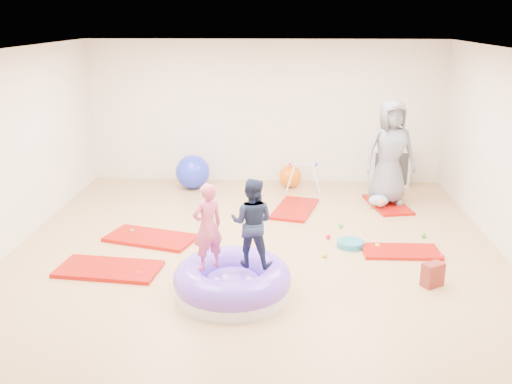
{
  "coord_description": "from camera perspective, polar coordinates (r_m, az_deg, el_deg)",
  "views": [
    {
      "loc": [
        0.36,
        -7.2,
        3.25
      ],
      "look_at": [
        0.0,
        0.3,
        0.9
      ],
      "focal_mm": 40.0,
      "sensor_mm": 36.0,
      "label": 1
    }
  ],
  "objects": [
    {
      "name": "gym_mat_mid_left",
      "position": [
        8.75,
        -10.49,
        -4.54
      ],
      "size": [
        1.45,
        1.01,
        0.05
      ],
      "primitive_type": "cube",
      "rotation": [
        0.0,
        0.0,
        -0.29
      ],
      "color": "#A30D06",
      "rests_on": "ground"
    },
    {
      "name": "child_pink",
      "position": [
        6.64,
        -4.88,
        -3.07
      ],
      "size": [
        0.46,
        0.43,
        1.05
      ],
      "primitive_type": "imported",
      "rotation": [
        0.0,
        0.0,
        3.77
      ],
      "color": "#CD4D6C",
      "rests_on": "inflatable_cushion"
    },
    {
      "name": "infant_play_gym",
      "position": [
        11.0,
        4.72,
        1.99
      ],
      "size": [
        0.67,
        0.64,
        0.52
      ],
      "rotation": [
        0.0,
        0.0,
        -0.2
      ],
      "color": "silver",
      "rests_on": "ground"
    },
    {
      "name": "infant",
      "position": [
        10.12,
        12.2,
        -0.87
      ],
      "size": [
        0.34,
        0.35,
        0.2
      ],
      "color": "#8AA4D7",
      "rests_on": "gym_mat_rear_right"
    },
    {
      "name": "gym_mat_front_left",
      "position": [
        7.84,
        -14.51,
        -7.47
      ],
      "size": [
        1.4,
        0.81,
        0.06
      ],
      "primitive_type": "cube",
      "rotation": [
        0.0,
        0.0,
        -0.11
      ],
      "color": "#A30D06",
      "rests_on": "ground"
    },
    {
      "name": "yellow_toy",
      "position": [
        7.11,
        -2.69,
        -9.68
      ],
      "size": [
        0.21,
        0.21,
        0.03
      ],
      "primitive_type": "cylinder",
      "color": "yellow",
      "rests_on": "ground"
    },
    {
      "name": "room",
      "position": [
        7.44,
        -0.11,
        2.99
      ],
      "size": [
        7.01,
        8.01,
        2.81
      ],
      "color": "tan",
      "rests_on": "ground"
    },
    {
      "name": "child_navy",
      "position": [
        6.7,
        -0.41,
        -2.67
      ],
      "size": [
        0.59,
        0.49,
        1.08
      ],
      "primitive_type": "imported",
      "rotation": [
        0.0,
        0.0,
        2.97
      ],
      "color": "#19223C",
      "rests_on": "inflatable_cushion"
    },
    {
      "name": "inflatable_cushion",
      "position": [
        6.94,
        -2.37,
        -8.96
      ],
      "size": [
        1.42,
        1.42,
        0.45
      ],
      "rotation": [
        0.0,
        0.0,
        0.04
      ],
      "color": "silver",
      "rests_on": "ground"
    },
    {
      "name": "balance_disc",
      "position": [
        8.46,
        9.43,
        -5.13
      ],
      "size": [
        0.4,
        0.4,
        0.09
      ],
      "primitive_type": "cylinder",
      "color": "#1F7484",
      "rests_on": "ground"
    },
    {
      "name": "adult_caregiver",
      "position": [
        10.17,
        13.27,
        3.88
      ],
      "size": [
        0.98,
        0.73,
        1.82
      ],
      "primitive_type": "imported",
      "rotation": [
        0.0,
        0.0,
        0.18
      ],
      "color": "slate",
      "rests_on": "gym_mat_rear_right"
    },
    {
      "name": "cube_shelf",
      "position": [
        11.56,
        13.22,
        2.48
      ],
      "size": [
        0.74,
        0.37,
        0.74
      ],
      "color": "silver",
      "rests_on": "ground"
    },
    {
      "name": "gym_mat_center_back",
      "position": [
        9.89,
        3.89,
        -1.69
      ],
      "size": [
        0.89,
        1.33,
        0.05
      ],
      "primitive_type": "cube",
      "rotation": [
        0.0,
        0.0,
        1.32
      ],
      "color": "#A30D06",
      "rests_on": "ground"
    },
    {
      "name": "exercise_ball_blue",
      "position": [
        11.1,
        -6.35,
        2.02
      ],
      "size": [
        0.66,
        0.66,
        0.66
      ],
      "primitive_type": "sphere",
      "color": "#2331D8",
      "rests_on": "ground"
    },
    {
      "name": "gym_mat_right",
      "position": [
        8.4,
        14.28,
        -5.79
      ],
      "size": [
        1.08,
        0.55,
        0.04
      ],
      "primitive_type": "cube",
      "rotation": [
        0.0,
        0.0,
        0.01
      ],
      "color": "#A30D06",
      "rests_on": "ground"
    },
    {
      "name": "backpack",
      "position": [
        7.49,
        17.25,
        -7.9
      ],
      "size": [
        0.31,
        0.28,
        0.3
      ],
      "primitive_type": "cube",
      "rotation": [
        0.0,
        0.0,
        0.57
      ],
      "color": "#B62214",
      "rests_on": "ground"
    },
    {
      "name": "ball_pit_balls",
      "position": [
        8.47,
        4.62,
        -4.96
      ],
      "size": [
        4.62,
        1.97,
        0.08
      ],
      "color": "red",
      "rests_on": "ground"
    },
    {
      "name": "gym_mat_rear_right",
      "position": [
        10.37,
        13.02,
        -1.23
      ],
      "size": [
        0.77,
        1.22,
        0.05
      ],
      "primitive_type": "cube",
      "rotation": [
        0.0,
        0.0,
        1.76
      ],
      "color": "#A30D06",
      "rests_on": "ground"
    },
    {
      "name": "exercise_ball_orange",
      "position": [
        11.16,
        3.45,
        1.58
      ],
      "size": [
        0.44,
        0.44,
        0.44
      ],
      "primitive_type": "sphere",
      "color": "#EA6108",
      "rests_on": "ground"
    }
  ]
}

